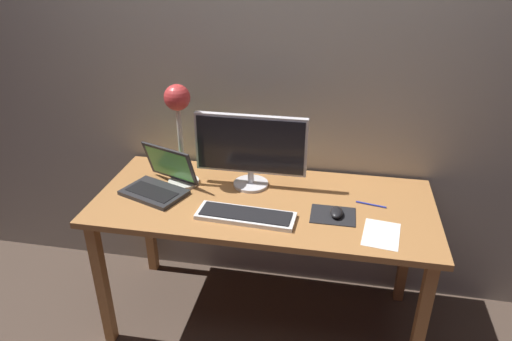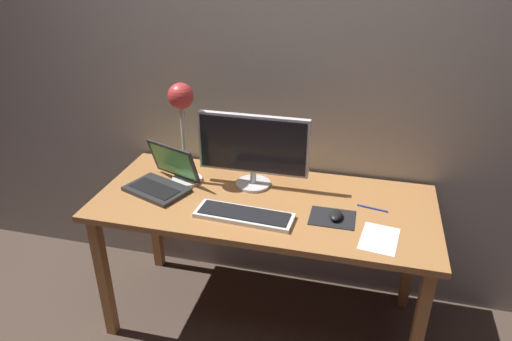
{
  "view_description": "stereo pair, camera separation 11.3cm",
  "coord_description": "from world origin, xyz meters",
  "px_view_note": "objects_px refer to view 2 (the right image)",
  "views": [
    {
      "loc": [
        0.32,
        -1.87,
        1.86
      ],
      "look_at": [
        -0.03,
        -0.05,
        0.92
      ],
      "focal_mm": 32.52,
      "sensor_mm": 36.0,
      "label": 1
    },
    {
      "loc": [
        0.43,
        -1.85,
        1.86
      ],
      "look_at": [
        -0.03,
        -0.05,
        0.92
      ],
      "focal_mm": 32.52,
      "sensor_mm": 36.0,
      "label": 2
    }
  ],
  "objects_px": {
    "laptop": "(165,176)",
    "pen": "(372,208)",
    "keyboard_main": "(244,215)",
    "desk_lamp": "(182,113)",
    "monitor": "(253,148)",
    "mouse": "(336,215)"
  },
  "relations": [
    {
      "from": "monitor",
      "to": "mouse",
      "type": "relative_size",
      "value": 5.69
    },
    {
      "from": "monitor",
      "to": "mouse",
      "type": "height_order",
      "value": "monitor"
    },
    {
      "from": "monitor",
      "to": "mouse",
      "type": "distance_m",
      "value": 0.51
    },
    {
      "from": "monitor",
      "to": "keyboard_main",
      "type": "height_order",
      "value": "monitor"
    },
    {
      "from": "mouse",
      "to": "pen",
      "type": "xyz_separation_m",
      "value": [
        0.16,
        0.12,
        -0.02
      ]
    },
    {
      "from": "keyboard_main",
      "to": "laptop",
      "type": "bearing_deg",
      "value": 158.54
    },
    {
      "from": "desk_lamp",
      "to": "laptop",
      "type": "bearing_deg",
      "value": -136.43
    },
    {
      "from": "pen",
      "to": "monitor",
      "type": "bearing_deg",
      "value": 171.62
    },
    {
      "from": "desk_lamp",
      "to": "mouse",
      "type": "height_order",
      "value": "desk_lamp"
    },
    {
      "from": "laptop",
      "to": "pen",
      "type": "bearing_deg",
      "value": 1.89
    },
    {
      "from": "keyboard_main",
      "to": "monitor",
      "type": "bearing_deg",
      "value": 96.84
    },
    {
      "from": "keyboard_main",
      "to": "mouse",
      "type": "bearing_deg",
      "value": 12.92
    },
    {
      "from": "desk_lamp",
      "to": "pen",
      "type": "relative_size",
      "value": 3.67
    },
    {
      "from": "keyboard_main",
      "to": "laptop",
      "type": "height_order",
      "value": "laptop"
    },
    {
      "from": "desk_lamp",
      "to": "mouse",
      "type": "relative_size",
      "value": 5.35
    },
    {
      "from": "mouse",
      "to": "laptop",
      "type": "bearing_deg",
      "value": 174.0
    },
    {
      "from": "desk_lamp",
      "to": "pen",
      "type": "height_order",
      "value": "desk_lamp"
    },
    {
      "from": "pen",
      "to": "keyboard_main",
      "type": "bearing_deg",
      "value": -158.85
    },
    {
      "from": "desk_lamp",
      "to": "pen",
      "type": "xyz_separation_m",
      "value": [
        0.93,
        -0.05,
        -0.36
      ]
    },
    {
      "from": "keyboard_main",
      "to": "desk_lamp",
      "type": "relative_size",
      "value": 0.87
    },
    {
      "from": "monitor",
      "to": "keyboard_main",
      "type": "xyz_separation_m",
      "value": [
        0.04,
        -0.3,
        -0.19
      ]
    },
    {
      "from": "laptop",
      "to": "monitor",
      "type": "bearing_deg",
      "value": 15.87
    }
  ]
}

